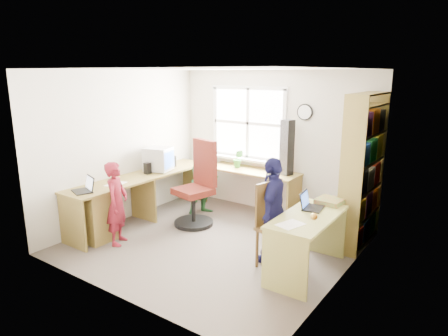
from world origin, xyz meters
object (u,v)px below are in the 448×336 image
object	(u,v)px
person_navy	(273,210)
potted_plant	(238,159)
bookshelf	(362,175)
l_desk	(133,201)
person_green	(204,181)
cd_tower	(287,148)
swivel_chair	(198,189)
right_desk	(307,231)
crt_monitor	(158,159)
laptop_left	(85,188)
person_red	(117,203)
laptop_right	(310,205)
wooden_chair	(276,222)

from	to	relation	value
person_navy	potted_plant	bearing A→B (deg)	-150.14
bookshelf	l_desk	bearing A→B (deg)	-153.57
l_desk	person_green	distance (m)	1.27
cd_tower	potted_plant	distance (m)	0.94
potted_plant	l_desk	bearing A→B (deg)	-114.36
cd_tower	potted_plant	size ratio (longest dim) A/B	2.80
swivel_chair	person_green	world-z (taller)	swivel_chair
bookshelf	swivel_chair	distance (m)	2.46
right_desk	crt_monitor	world-z (taller)	crt_monitor
laptop_left	potted_plant	world-z (taller)	potted_plant
bookshelf	person_red	distance (m)	3.40
l_desk	person_red	distance (m)	0.53
laptop_right	person_navy	bearing A→B (deg)	106.64
l_desk	swivel_chair	distance (m)	1.01
bookshelf	laptop_right	world-z (taller)	bookshelf
swivel_chair	person_green	bearing A→B (deg)	129.45
laptop_left	person_navy	world-z (taller)	person_navy
potted_plant	right_desk	bearing A→B (deg)	-36.93
right_desk	person_red	bearing A→B (deg)	-164.73
l_desk	person_red	world-z (taller)	person_red
wooden_chair	cd_tower	world-z (taller)	cd_tower
l_desk	laptop_right	size ratio (longest dim) A/B	8.87
wooden_chair	laptop_left	size ratio (longest dim) A/B	2.86
l_desk	crt_monitor	distance (m)	0.92
l_desk	person_green	xyz separation A→B (m)	(0.43, 1.19, 0.11)
cd_tower	person_green	size ratio (longest dim) A/B	0.78
right_desk	person_red	xyz separation A→B (m)	(-2.51, -0.73, 0.06)
l_desk	right_desk	world-z (taller)	l_desk
right_desk	wooden_chair	bearing A→B (deg)	-170.97
wooden_chair	person_navy	xyz separation A→B (m)	(-0.12, 0.13, 0.10)
bookshelf	laptop_left	world-z (taller)	bookshelf
right_desk	laptop_right	bearing A→B (deg)	109.24
right_desk	crt_monitor	distance (m)	2.96
potted_plant	person_navy	size ratio (longest dim) A/B	0.23
person_green	person_navy	distance (m)	1.97
right_desk	laptop_left	xyz separation A→B (m)	(-2.89, -0.95, 0.27)
l_desk	laptop_left	xyz separation A→B (m)	(-0.19, -0.69, 0.34)
cd_tower	person_green	xyz separation A→B (m)	(-1.24, -0.57, -0.62)
crt_monitor	person_navy	size ratio (longest dim) A/B	0.36
laptop_left	person_red	world-z (taller)	person_red
crt_monitor	person_red	size ratio (longest dim) A/B	0.41
crt_monitor	person_green	xyz separation A→B (m)	(0.61, 0.43, -0.38)
swivel_chair	potted_plant	size ratio (longest dim) A/B	4.21
wooden_chair	potted_plant	world-z (taller)	potted_plant
cd_tower	crt_monitor	bearing A→B (deg)	-134.07
l_desk	wooden_chair	xyz separation A→B (m)	(2.32, 0.19, 0.12)
bookshelf	wooden_chair	xyz separation A→B (m)	(-0.64, -1.28, -0.42)
person_red	person_green	bearing A→B (deg)	-36.24
laptop_right	person_navy	world-z (taller)	person_navy
l_desk	cd_tower	world-z (taller)	cd_tower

